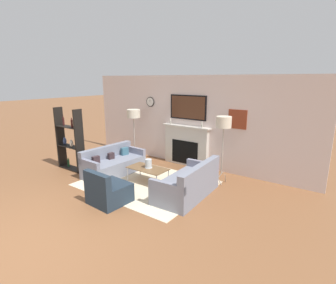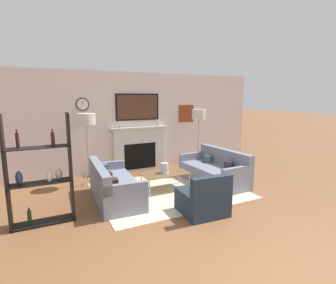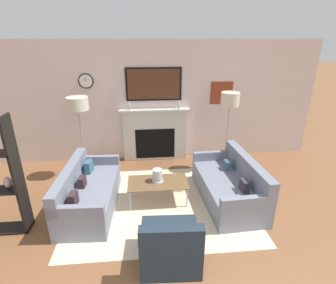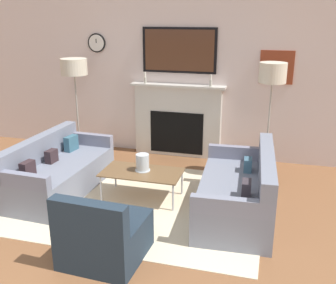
{
  "view_description": "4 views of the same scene",
  "coord_description": "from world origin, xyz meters",
  "views": [
    {
      "loc": [
        4.1,
        -1.66,
        2.6
      ],
      "look_at": [
        0.27,
        3.62,
        1.02
      ],
      "focal_mm": 28.0,
      "sensor_mm": 36.0,
      "label": 1
    },
    {
      "loc": [
        -2.45,
        -1.87,
        2.04
      ],
      "look_at": [
        0.17,
        3.45,
        1.02
      ],
      "focal_mm": 28.0,
      "sensor_mm": 36.0,
      "label": 2
    },
    {
      "loc": [
        -0.24,
        -0.82,
        2.72
      ],
      "look_at": [
        0.18,
        3.61,
        0.94
      ],
      "focal_mm": 28.0,
      "sensor_mm": 36.0,
      "label": 3
    },
    {
      "loc": [
        1.53,
        -1.32,
        2.34
      ],
      "look_at": [
        0.25,
        3.38,
        0.74
      ],
      "focal_mm": 42.0,
      "sensor_mm": 36.0,
      "label": 4
    }
  ],
  "objects": [
    {
      "name": "floor_lamp_left",
      "position": [
        -1.5,
        4.23,
        1.53
      ],
      "size": [
        0.41,
        0.41,
        1.68
      ],
      "color": "#9E998E",
      "rests_on": "ground_plane"
    },
    {
      "name": "couch_right",
      "position": [
        1.23,
        3.07,
        0.28
      ],
      "size": [
        0.94,
        1.77,
        0.8
      ],
      "color": "gray",
      "rests_on": "ground_plane"
    },
    {
      "name": "area_rug",
      "position": [
        0.0,
        3.06,
        0.01
      ],
      "size": [
        3.06,
        2.47,
        0.01
      ],
      "color": "beige",
      "rests_on": "ground_plane"
    },
    {
      "name": "floor_lamp_right",
      "position": [
        1.5,
        4.23,
        1.54
      ],
      "size": [
        0.37,
        0.37,
        1.72
      ],
      "color": "#9E998E",
      "rests_on": "ground_plane"
    },
    {
      "name": "fireplace_wall",
      "position": [
        0.0,
        5.02,
        1.24
      ],
      "size": [
        7.5,
        0.28,
        2.7
      ],
      "color": "beige",
      "rests_on": "ground_plane"
    },
    {
      "name": "couch_left",
      "position": [
        -1.23,
        3.07,
        0.28
      ],
      "size": [
        0.86,
        1.76,
        0.75
      ],
      "color": "gray",
      "rests_on": "ground_plane"
    },
    {
      "name": "coffee_table",
      "position": [
        -0.04,
        3.15,
        0.36
      ],
      "size": [
        1.04,
        0.56,
        0.38
      ],
      "color": "brown",
      "rests_on": "ground_plane"
    },
    {
      "name": "hurricane_candle",
      "position": [
        -0.04,
        3.19,
        0.48
      ],
      "size": [
        0.2,
        0.2,
        0.22
      ],
      "color": "silver",
      "rests_on": "coffee_table"
    },
    {
      "name": "armchair",
      "position": [
        0.03,
        1.77,
        0.26
      ],
      "size": [
        0.78,
        0.78,
        0.76
      ],
      "color": "#212F3C",
      "rests_on": "ground_plane"
    }
  ]
}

